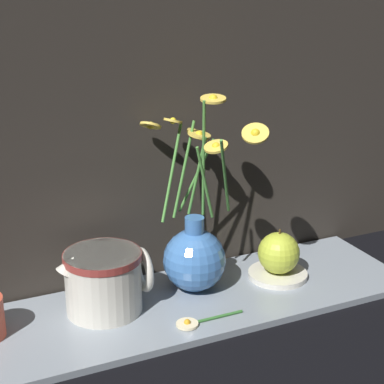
{
  "coord_description": "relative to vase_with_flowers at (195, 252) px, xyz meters",
  "views": [
    {
      "loc": [
        -0.4,
        -0.9,
        0.55
      ],
      "look_at": [
        0.01,
        0.0,
        0.21
      ],
      "focal_mm": 60.0,
      "sensor_mm": 36.0,
      "label": 1
    }
  ],
  "objects": [
    {
      "name": "ground_plane",
      "position": [
        -0.03,
        -0.03,
        -0.08
      ],
      "size": [
        6.0,
        6.0,
        0.0
      ],
      "primitive_type": "plane",
      "color": "black"
    },
    {
      "name": "shelf",
      "position": [
        -0.03,
        -0.03,
        -0.08
      ],
      "size": [
        0.81,
        0.24,
        0.01
      ],
      "color": "gray",
      "rests_on": "ground_plane"
    },
    {
      "name": "vase_with_flowers",
      "position": [
        0.0,
        0.0,
        0.0
      ],
      "size": [
        0.19,
        0.17,
        0.35
      ],
      "color": "#3F72B7",
      "rests_on": "shelf"
    },
    {
      "name": "ceramic_pitcher",
      "position": [
        -0.17,
        -0.01,
        -0.01
      ],
      "size": [
        0.15,
        0.13,
        0.12
      ],
      "color": "beige",
      "rests_on": "shelf"
    },
    {
      "name": "saucer_plate",
      "position": [
        0.16,
        -0.02,
        -0.07
      ],
      "size": [
        0.11,
        0.11,
        0.01
      ],
      "color": "silver",
      "rests_on": "shelf"
    },
    {
      "name": "orange_fruit",
      "position": [
        0.16,
        -0.02,
        -0.02
      ],
      "size": [
        0.08,
        0.08,
        0.08
      ],
      "color": "#B7C638",
      "rests_on": "saucer_plate"
    },
    {
      "name": "loose_daisy",
      "position": [
        -0.05,
        -0.11,
        -0.07
      ],
      "size": [
        0.12,
        0.04,
        0.01
      ],
      "color": "#336B2D",
      "rests_on": "shelf"
    }
  ]
}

